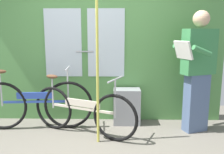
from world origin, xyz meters
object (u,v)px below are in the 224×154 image
bicycle_leaning_behind (82,111)px  trash_bin_by_wall (127,106)px  passenger_reading_newspaper (198,69)px  handrail_pole (97,60)px  bicycle_near_door (35,104)px

bicycle_leaning_behind → trash_bin_by_wall: size_ratio=2.73×
bicycle_leaning_behind → passenger_reading_newspaper: size_ratio=0.89×
bicycle_leaning_behind → handrail_pole: size_ratio=0.70×
bicycle_near_door → handrail_pole: (1.00, -0.44, 0.73)m
bicycle_near_door → passenger_reading_newspaper: size_ratio=0.98×
trash_bin_by_wall → bicycle_leaning_behind: bearing=-146.0°
passenger_reading_newspaper → handrail_pole: bearing=-4.9°
bicycle_near_door → trash_bin_by_wall: bearing=6.0°
passenger_reading_newspaper → trash_bin_by_wall: 1.24m
passenger_reading_newspaper → trash_bin_by_wall: bearing=-36.3°
passenger_reading_newspaper → handrail_pole: size_ratio=0.79×
bicycle_near_door → passenger_reading_newspaper: bearing=-4.6°
bicycle_near_door → trash_bin_by_wall: bicycle_near_door is taller
bicycle_near_door → passenger_reading_newspaper: 2.50m
bicycle_near_door → bicycle_leaning_behind: bearing=-19.0°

